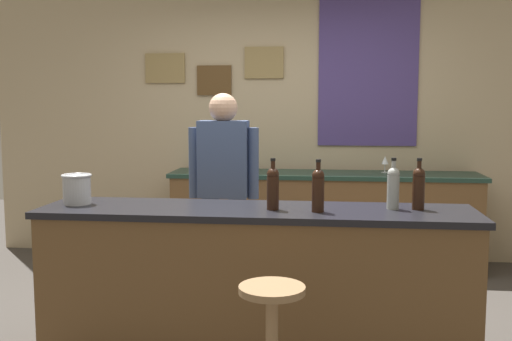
# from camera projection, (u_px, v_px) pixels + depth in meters

# --- Properties ---
(ground_plane) EXTENTS (10.00, 10.00, 0.00)m
(ground_plane) POSITION_uv_depth(u_px,v_px,m) (263.00, 330.00, 4.03)
(ground_plane) COLOR #423D38
(back_wall) EXTENTS (6.00, 0.09, 2.80)m
(back_wall) POSITION_uv_depth(u_px,v_px,m) (286.00, 117.00, 5.87)
(back_wall) COLOR tan
(back_wall) RESTS_ON ground_plane
(bar_counter) EXTENTS (2.61, 0.60, 0.92)m
(bar_counter) POSITION_uv_depth(u_px,v_px,m) (256.00, 282.00, 3.58)
(bar_counter) COLOR brown
(bar_counter) RESTS_ON ground_plane
(side_counter) EXTENTS (2.88, 0.56, 0.90)m
(side_counter) POSITION_uv_depth(u_px,v_px,m) (323.00, 220.00, 5.56)
(side_counter) COLOR brown
(side_counter) RESTS_ON ground_plane
(bartender) EXTENTS (0.52, 0.21, 1.62)m
(bartender) POSITION_uv_depth(u_px,v_px,m) (224.00, 186.00, 4.33)
(bartender) COLOR #384766
(bartender) RESTS_ON ground_plane
(bar_stool) EXTENTS (0.32, 0.32, 0.68)m
(bar_stool) POSITION_uv_depth(u_px,v_px,m) (272.00, 330.00, 2.82)
(bar_stool) COLOR olive
(bar_stool) RESTS_ON ground_plane
(wine_bottle_a) EXTENTS (0.07, 0.07, 0.31)m
(wine_bottle_a) POSITION_uv_depth(u_px,v_px,m) (273.00, 187.00, 3.46)
(wine_bottle_a) COLOR black
(wine_bottle_a) RESTS_ON bar_counter
(wine_bottle_b) EXTENTS (0.07, 0.07, 0.31)m
(wine_bottle_b) POSITION_uv_depth(u_px,v_px,m) (318.00, 189.00, 3.39)
(wine_bottle_b) COLOR black
(wine_bottle_b) RESTS_ON bar_counter
(wine_bottle_c) EXTENTS (0.07, 0.07, 0.31)m
(wine_bottle_c) POSITION_uv_depth(u_px,v_px,m) (393.00, 186.00, 3.48)
(wine_bottle_c) COLOR #999E99
(wine_bottle_c) RESTS_ON bar_counter
(wine_bottle_d) EXTENTS (0.07, 0.07, 0.31)m
(wine_bottle_d) POSITION_uv_depth(u_px,v_px,m) (419.00, 187.00, 3.47)
(wine_bottle_d) COLOR black
(wine_bottle_d) RESTS_ON bar_counter
(ice_bucket) EXTENTS (0.19, 0.19, 0.19)m
(ice_bucket) POSITION_uv_depth(u_px,v_px,m) (77.00, 188.00, 3.66)
(ice_bucket) COLOR #B7BABF
(ice_bucket) RESTS_ON bar_counter
(wine_glass_a) EXTENTS (0.07, 0.07, 0.16)m
(wine_glass_a) POSITION_uv_depth(u_px,v_px,m) (256.00, 159.00, 5.66)
(wine_glass_a) COLOR silver
(wine_glass_a) RESTS_ON side_counter
(wine_glass_b) EXTENTS (0.07, 0.07, 0.16)m
(wine_glass_b) POSITION_uv_depth(u_px,v_px,m) (385.00, 161.00, 5.51)
(wine_glass_b) COLOR silver
(wine_glass_b) RESTS_ON side_counter
(coffee_mug) EXTENTS (0.13, 0.08, 0.09)m
(coffee_mug) POSITION_uv_depth(u_px,v_px,m) (203.00, 166.00, 5.65)
(coffee_mug) COLOR #336699
(coffee_mug) RESTS_ON side_counter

